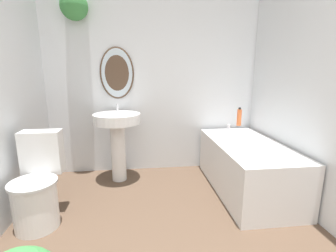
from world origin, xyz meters
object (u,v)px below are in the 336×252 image
(pedestal_sink, at_px, (117,132))
(bathtub, at_px, (247,166))
(toilet, at_px, (38,188))
(shampoo_bottle, at_px, (239,117))

(pedestal_sink, height_order, bathtub, pedestal_sink)
(toilet, bearing_deg, shampoo_bottle, 22.22)
(toilet, height_order, bathtub, toilet)
(pedestal_sink, bearing_deg, toilet, -128.14)
(toilet, distance_m, shampoo_bottle, 2.38)
(bathtub, relative_size, shampoo_bottle, 5.96)
(bathtub, bearing_deg, shampoo_bottle, 78.69)
(pedestal_sink, height_order, shampoo_bottle, pedestal_sink)
(toilet, relative_size, pedestal_sink, 0.85)
(toilet, height_order, pedestal_sink, pedestal_sink)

